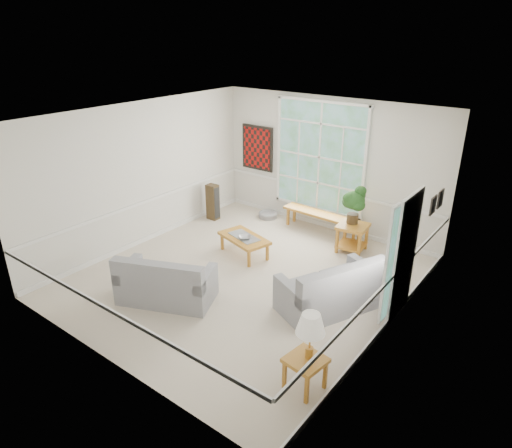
{
  "coord_description": "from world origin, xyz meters",
  "views": [
    {
      "loc": [
        4.69,
        -5.85,
        4.36
      ],
      "look_at": [
        0.1,
        0.2,
        1.05
      ],
      "focal_mm": 32.0,
      "sensor_mm": 36.0,
      "label": 1
    }
  ],
  "objects_px": {
    "loveseat_right": "(330,284)",
    "loveseat_front": "(166,277)",
    "side_table": "(305,373)",
    "coffee_table": "(244,246)",
    "end_table": "(352,238)"
  },
  "relations": [
    {
      "from": "side_table",
      "to": "coffee_table",
      "type": "bearing_deg",
      "value": 140.19
    },
    {
      "from": "loveseat_front",
      "to": "side_table",
      "type": "relative_size",
      "value": 3.34
    },
    {
      "from": "loveseat_right",
      "to": "loveseat_front",
      "type": "relative_size",
      "value": 1.06
    },
    {
      "from": "end_table",
      "to": "side_table",
      "type": "xyz_separation_m",
      "value": [
        1.31,
        -3.99,
        -0.06
      ]
    },
    {
      "from": "loveseat_right",
      "to": "loveseat_front",
      "type": "xyz_separation_m",
      "value": [
        -2.35,
        -1.46,
        -0.02
      ]
    },
    {
      "from": "loveseat_front",
      "to": "end_table",
      "type": "relative_size",
      "value": 2.67
    },
    {
      "from": "loveseat_front",
      "to": "loveseat_right",
      "type": "bearing_deg",
      "value": 8.55
    },
    {
      "from": "loveseat_right",
      "to": "coffee_table",
      "type": "height_order",
      "value": "loveseat_right"
    },
    {
      "from": "coffee_table",
      "to": "end_table",
      "type": "height_order",
      "value": "end_table"
    },
    {
      "from": "end_table",
      "to": "side_table",
      "type": "bearing_deg",
      "value": -71.85
    },
    {
      "from": "loveseat_front",
      "to": "end_table",
      "type": "xyz_separation_m",
      "value": [
        1.7,
        3.61,
        -0.13
      ]
    },
    {
      "from": "loveseat_right",
      "to": "side_table",
      "type": "distance_m",
      "value": 1.97
    },
    {
      "from": "loveseat_front",
      "to": "coffee_table",
      "type": "distance_m",
      "value": 2.12
    },
    {
      "from": "loveseat_right",
      "to": "side_table",
      "type": "height_order",
      "value": "loveseat_right"
    },
    {
      "from": "loveseat_right",
      "to": "coffee_table",
      "type": "relative_size",
      "value": 1.53
    }
  ]
}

